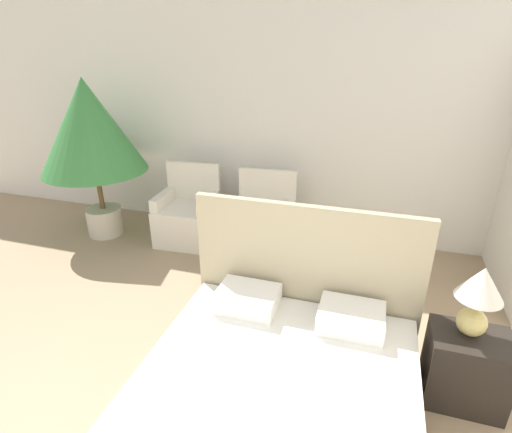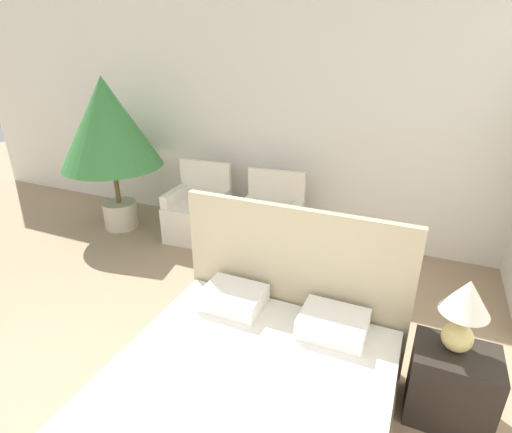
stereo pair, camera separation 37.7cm
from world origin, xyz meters
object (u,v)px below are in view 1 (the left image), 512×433
(potted_palm, at_px, (90,130))
(side_table, at_px, (223,231))
(armchair_near_window_left, at_px, (188,219))
(nightstand, at_px, (465,368))
(table_lamp, at_px, (479,294))
(bed, at_px, (273,406))
(armchair_near_window_right, at_px, (263,229))

(potted_palm, distance_m, side_table, 1.95)
(armchair_near_window_left, bearing_deg, nightstand, -33.23)
(potted_palm, bearing_deg, table_lamp, -20.45)
(bed, bearing_deg, table_lamp, 31.86)
(armchair_near_window_right, bearing_deg, side_table, -179.80)
(potted_palm, distance_m, table_lamp, 4.23)
(armchair_near_window_left, xyz_separation_m, nightstand, (2.86, -1.64, -0.02))
(armchair_near_window_left, xyz_separation_m, side_table, (0.48, -0.04, -0.07))
(bed, height_order, potted_palm, potted_palm)
(armchair_near_window_right, distance_m, table_lamp, 2.53)
(side_table, bearing_deg, armchair_near_window_right, 5.27)
(bed, bearing_deg, nightstand, 30.19)
(armchair_near_window_left, relative_size, nightstand, 1.75)
(table_lamp, relative_size, side_table, 1.12)
(nightstand, xyz_separation_m, side_table, (-2.37, 1.59, -0.05))
(armchair_near_window_left, distance_m, nightstand, 3.29)
(nightstand, bearing_deg, side_table, 146.16)
(side_table, bearing_deg, table_lamp, -33.69)
(armchair_near_window_left, bearing_deg, bed, -57.05)
(side_table, bearing_deg, nightstand, -33.84)
(armchair_near_window_right, bearing_deg, bed, -77.28)
(nightstand, bearing_deg, potted_palm, 159.33)
(potted_palm, height_order, side_table, potted_palm)
(bed, bearing_deg, potted_palm, 142.34)
(armchair_near_window_left, distance_m, side_table, 0.49)
(armchair_near_window_left, xyz_separation_m, armchair_near_window_right, (0.96, -0.00, 0.00))
(bed, relative_size, table_lamp, 4.05)
(armchair_near_window_right, bearing_deg, nightstand, -45.86)
(table_lamp, bearing_deg, nightstand, -44.70)
(bed, height_order, table_lamp, bed)
(side_table, bearing_deg, bed, -61.71)
(armchair_near_window_left, height_order, armchair_near_window_right, same)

